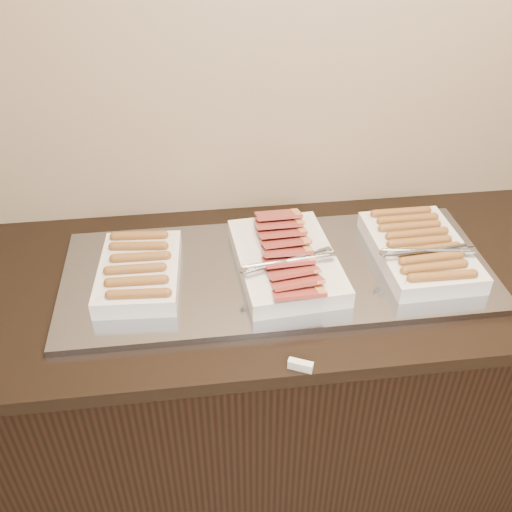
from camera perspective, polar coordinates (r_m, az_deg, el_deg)
The scene contains 6 objects.
counter at distance 1.94m, azimuth 2.41°, elevation -12.22°, with size 2.06×0.76×0.90m.
warming_tray at distance 1.62m, azimuth 2.15°, elevation -1.54°, with size 1.20×0.50×0.02m, color #92959F.
dish_left at distance 1.59m, azimuth -11.59°, elevation -1.46°, with size 0.23×0.33×0.07m.
dish_center at distance 1.59m, azimuth 3.02°, elevation -0.32°, with size 0.29×0.42×0.09m.
dish_right at distance 1.69m, azimuth 16.06°, elevation 0.67°, with size 0.27×0.38×0.08m.
label_holder at distance 1.36m, azimuth 4.48°, elevation -10.85°, with size 0.06×0.02×0.02m, color silver.
Camera 1 is at (-0.24, 0.88, 1.91)m, focal length 40.00 mm.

